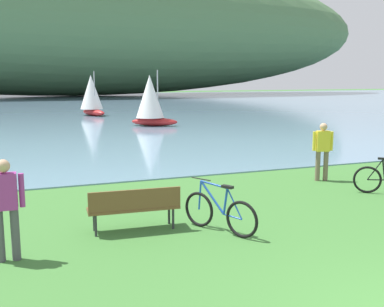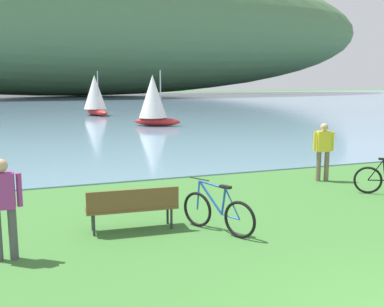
# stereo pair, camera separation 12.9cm
# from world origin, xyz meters

# --- Properties ---
(bay_water) EXTENTS (180.00, 80.00, 0.04)m
(bay_water) POSITION_xyz_m (0.00, 49.34, 0.02)
(bay_water) COLOR #6B8EA8
(bay_water) RESTS_ON ground
(distant_hillside) EXTENTS (110.87, 28.00, 23.77)m
(distant_hillside) POSITION_xyz_m (4.65, 77.01, 11.92)
(distant_hillside) COLOR #4C7047
(distant_hillside) RESTS_ON bay_water
(park_bench_near_camera) EXTENTS (1.83, 0.60, 0.88)m
(park_bench_near_camera) POSITION_xyz_m (-2.56, 5.07, 0.52)
(park_bench_near_camera) COLOR brown
(park_bench_near_camera) RESTS_ON ground
(bicycle_beside_path) EXTENTS (0.90, 1.58, 1.01)m
(bicycle_beside_path) POSITION_xyz_m (-1.01, 4.43, 0.40)
(bicycle_beside_path) COLOR black
(bicycle_beside_path) RESTS_ON ground
(person_at_shoreline) EXTENTS (0.59, 0.32, 1.71)m
(person_at_shoreline) POSITION_xyz_m (3.69, 7.54, 0.98)
(person_at_shoreline) COLOR #72604C
(person_at_shoreline) RESTS_ON ground
(person_on_the_grass) EXTENTS (0.61, 0.23, 1.71)m
(person_on_the_grass) POSITION_xyz_m (-4.87, 4.36, 0.98)
(person_on_the_grass) COLOR #4C4C51
(person_on_the_grass) RESTS_ON ground
(sailboat_nearest_to_shore) EXTENTS (2.95, 2.45, 3.46)m
(sailboat_nearest_to_shore) POSITION_xyz_m (3.17, 24.22, 1.67)
(sailboat_nearest_to_shore) COLOR #B22323
(sailboat_nearest_to_shore) RESTS_ON bay_water
(sailboat_mid_bay) EXTENTS (2.30, 3.10, 3.52)m
(sailboat_mid_bay) POSITION_xyz_m (0.97, 33.66, 1.70)
(sailboat_mid_bay) COLOR #B22323
(sailboat_mid_bay) RESTS_ON bay_water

